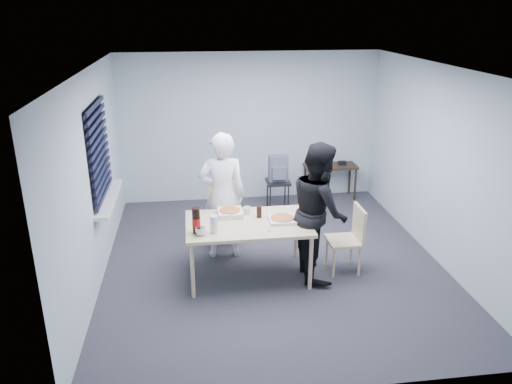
{
  "coord_description": "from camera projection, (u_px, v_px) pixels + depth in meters",
  "views": [
    {
      "loc": [
        -1.04,
        -6.02,
        3.29
      ],
      "look_at": [
        -0.22,
        0.1,
        0.99
      ],
      "focal_mm": 35.0,
      "sensor_mm": 36.0,
      "label": 1
    }
  ],
  "objects": [
    {
      "name": "papers",
      "position": [
        322.0,
        165.0,
        8.93
      ],
      "size": [
        0.26,
        0.34,
        0.01
      ],
      "primitive_type": "cube",
      "rotation": [
        0.0,
        0.0,
        0.08
      ],
      "color": "white",
      "rests_on": "side_table"
    },
    {
      "name": "mug_b",
      "position": [
        247.0,
        210.0,
        6.49
      ],
      "size": [
        0.1,
        0.1,
        0.09
      ],
      "primitive_type": "imported",
      "color": "white",
      "rests_on": "dining_table"
    },
    {
      "name": "backpack",
      "position": [
        278.0,
        169.0,
        8.31
      ],
      "size": [
        0.31,
        0.23,
        0.44
      ],
      "rotation": [
        0.0,
        0.0,
        -0.03
      ],
      "color": "slate",
      "rests_on": "stool"
    },
    {
      "name": "cola_glass",
      "position": [
        259.0,
        212.0,
        6.37
      ],
      "size": [
        0.09,
        0.09,
        0.15
      ],
      "primitive_type": "cylinder",
      "rotation": [
        0.0,
        0.0,
        -0.37
      ],
      "color": "black",
      "rests_on": "dining_table"
    },
    {
      "name": "room",
      "position": [
        102.0,
        159.0,
        6.46
      ],
      "size": [
        5.0,
        5.0,
        5.0
      ],
      "color": "#2F2F34",
      "rests_on": "ground"
    },
    {
      "name": "chair_right",
      "position": [
        351.0,
        235.0,
        6.47
      ],
      "size": [
        0.42,
        0.42,
        0.89
      ],
      "color": "beige",
      "rests_on": "ground"
    },
    {
      "name": "person_black",
      "position": [
        319.0,
        211.0,
        6.26
      ],
      "size": [
        0.47,
        0.86,
        1.77
      ],
      "primitive_type": "imported",
      "rotation": [
        0.0,
        0.0,
        1.57
      ],
      "color": "black",
      "rests_on": "ground"
    },
    {
      "name": "pizza_box_a",
      "position": [
        230.0,
        213.0,
        6.45
      ],
      "size": [
        0.31,
        0.31,
        0.08
      ],
      "rotation": [
        0.0,
        0.0,
        -0.2
      ],
      "color": "silver",
      "rests_on": "dining_table"
    },
    {
      "name": "black_box",
      "position": [
        342.0,
        163.0,
        8.99
      ],
      "size": [
        0.14,
        0.1,
        0.06
      ],
      "primitive_type": "cube",
      "rotation": [
        0.0,
        0.0,
        0.01
      ],
      "color": "black",
      "rests_on": "side_table"
    },
    {
      "name": "side_table",
      "position": [
        330.0,
        169.0,
        8.98
      ],
      "size": [
        0.93,
        0.41,
        0.62
      ],
      "color": "#342416",
      "rests_on": "ground"
    },
    {
      "name": "chair_far",
      "position": [
        222.0,
        208.0,
        7.33
      ],
      "size": [
        0.42,
        0.42,
        0.89
      ],
      "color": "beige",
      "rests_on": "ground"
    },
    {
      "name": "person_white",
      "position": [
        222.0,
        196.0,
        6.75
      ],
      "size": [
        0.65,
        0.42,
        1.77
      ],
      "primitive_type": "imported",
      "rotation": [
        0.0,
        0.0,
        3.14
      ],
      "color": "white",
      "rests_on": "ground"
    },
    {
      "name": "rubber_band",
      "position": [
        269.0,
        231.0,
        6.0
      ],
      "size": [
        0.08,
        0.08,
        0.0
      ],
      "primitive_type": "torus",
      "rotation": [
        0.0,
        0.0,
        0.41
      ],
      "color": "red",
      "rests_on": "dining_table"
    },
    {
      "name": "stool",
      "position": [
        278.0,
        187.0,
        8.44
      ],
      "size": [
        0.39,
        0.39,
        0.54
      ],
      "color": "black",
      "rests_on": "ground"
    },
    {
      "name": "plastic_cups",
      "position": [
        214.0,
        224.0,
        5.93
      ],
      "size": [
        0.11,
        0.11,
        0.22
      ],
      "primitive_type": "cylinder",
      "rotation": [
        0.0,
        0.0,
        -0.22
      ],
      "color": "silver",
      "rests_on": "dining_table"
    },
    {
      "name": "mug_a",
      "position": [
        201.0,
        231.0,
        5.88
      ],
      "size": [
        0.17,
        0.17,
        0.1
      ],
      "primitive_type": "imported",
      "rotation": [
        0.0,
        0.0,
        0.52
      ],
      "color": "white",
      "rests_on": "dining_table"
    },
    {
      "name": "dining_table",
      "position": [
        248.0,
        227.0,
        6.27
      ],
      "size": [
        1.55,
        0.98,
        0.76
      ],
      "color": "beige",
      "rests_on": "ground"
    },
    {
      "name": "soda_bottle",
      "position": [
        196.0,
        221.0,
        5.9
      ],
      "size": [
        0.1,
        0.1,
        0.32
      ],
      "rotation": [
        0.0,
        0.0,
        -0.07
      ],
      "color": "black",
      "rests_on": "dining_table"
    },
    {
      "name": "pizza_box_b",
      "position": [
        282.0,
        219.0,
        6.29
      ],
      "size": [
        0.34,
        0.34,
        0.05
      ],
      "rotation": [
        0.0,
        0.0,
        0.26
      ],
      "color": "silver",
      "rests_on": "dining_table"
    }
  ]
}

